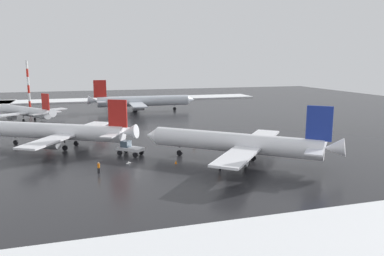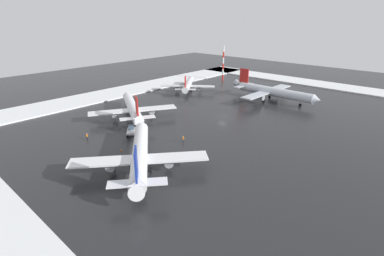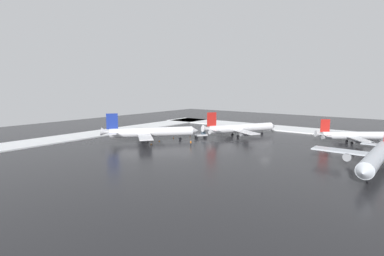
{
  "view_description": "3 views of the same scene",
  "coord_description": "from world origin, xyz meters",
  "views": [
    {
      "loc": [
        93.22,
        -16.21,
        16.45
      ],
      "look_at": [
        20.37,
        5.43,
        2.66
      ],
      "focal_mm": 35.0,
      "sensor_mm": 36.0,
      "label": 1
    },
    {
      "loc": [
        72.4,
        53.28,
        30.06
      ],
      "look_at": [
        20.95,
        6.22,
        3.56
      ],
      "focal_mm": 28.0,
      "sensor_mm": 36.0,
      "label": 2
    },
    {
      "loc": [
        -34.08,
        79.03,
        18.77
      ],
      "look_at": [
        24.87,
        2.09,
        5.22
      ],
      "focal_mm": 28.0,
      "sensor_mm": 36.0,
      "label": 3
    }
  ],
  "objects": [
    {
      "name": "ground_plane",
      "position": [
        0.0,
        0.0,
        0.0
      ],
      "size": [
        240.0,
        240.0,
        0.0
      ],
      "primitive_type": "plane",
      "color": "#232326"
    },
    {
      "name": "snow_bank_far",
      "position": [
        0.0,
        -50.0,
        0.2
      ],
      "size": [
        152.0,
        16.0,
        0.41
      ],
      "primitive_type": "cube",
      "color": "white",
      "rests_on": "ground_plane"
    },
    {
      "name": "snow_bank_right",
      "position": [
        67.0,
        0.0,
        0.2
      ],
      "size": [
        14.0,
        116.0,
        0.41
      ],
      "primitive_type": "cube",
      "color": "white",
      "rests_on": "ground_plane"
    },
    {
      "name": "airplane_foreground_jet",
      "position": [
        38.66,
        7.87,
        3.26
      ],
      "size": [
        25.19,
        27.4,
        9.88
      ],
      "rotation": [
        0.0,
        0.0,
        4.01
      ],
      "color": "white",
      "rests_on": "ground_plane"
    },
    {
      "name": "airplane_parked_portside",
      "position": [
        -27.28,
        2.36,
        3.42
      ],
      "size": [
        28.79,
        34.8,
        10.35
      ],
      "rotation": [
        0.0,
        0.0,
        1.55
      ],
      "color": "silver",
      "rests_on": "ground_plane"
    },
    {
      "name": "airplane_parked_starboard",
      "position": [
        19.4,
        -20.24,
        3.13
      ],
      "size": [
        24.74,
        28.93,
        9.48
      ],
      "rotation": [
        0.0,
        0.0,
        4.19
      ],
      "color": "white",
      "rests_on": "ground_plane"
    },
    {
      "name": "airplane_far_rear",
      "position": [
        -17.49,
        -31.11,
        2.65
      ],
      "size": [
        22.88,
        20.14,
        8.01
      ],
      "rotation": [
        0.0,
        0.0,
        3.79
      ],
      "color": "silver",
      "rests_on": "ground_plane"
    },
    {
      "name": "pushback_tug",
      "position": [
        28.68,
        -8.57,
        1.28
      ],
      "size": [
        4.68,
        4.92,
        2.5
      ],
      "rotation": [
        0.0,
        0.0,
        4.0
      ],
      "color": "silver",
      "rests_on": "ground_plane"
    },
    {
      "name": "ground_crew_mid_apron",
      "position": [
        42.18,
        3.36,
        0.97
      ],
      "size": [
        0.36,
        0.36,
        1.71
      ],
      "rotation": [
        0.0,
        0.0,
        3.29
      ],
      "color": "black",
      "rests_on": "ground_plane"
    },
    {
      "name": "ground_crew_beside_wing",
      "position": [
        38.36,
        -14.28,
        0.97
      ],
      "size": [
        0.36,
        0.36,
        1.71
      ],
      "rotation": [
        0.0,
        0.0,
        6.17
      ],
      "color": "black",
      "rests_on": "ground_plane"
    },
    {
      "name": "ground_crew_by_nose_gear",
      "position": [
        23.01,
        5.12,
        0.97
      ],
      "size": [
        0.36,
        0.36,
        1.71
      ],
      "rotation": [
        0.0,
        0.0,
        5.58
      ],
      "color": "black",
      "rests_on": "ground_plane"
    },
    {
      "name": "traffic_cone_near_nose",
      "position": [
        36.53,
        -2.08,
        0.28
      ],
      "size": [
        0.36,
        0.36,
        0.55
      ],
      "primitive_type": "cone",
      "color": "orange",
      "rests_on": "ground_plane"
    },
    {
      "name": "traffic_cone_mid_line",
      "position": [
        35.98,
        6.02,
        0.28
      ],
      "size": [
        0.36,
        0.36,
        0.55
      ],
      "primitive_type": "cone",
      "color": "orange",
      "rests_on": "ground_plane"
    },
    {
      "name": "traffic_cone_wingtip_side",
      "position": [
        34.18,
        11.68,
        0.28
      ],
      "size": [
        0.36,
        0.36,
        0.55
      ],
      "primitive_type": "cone",
      "color": "orange",
      "rests_on": "ground_plane"
    }
  ]
}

